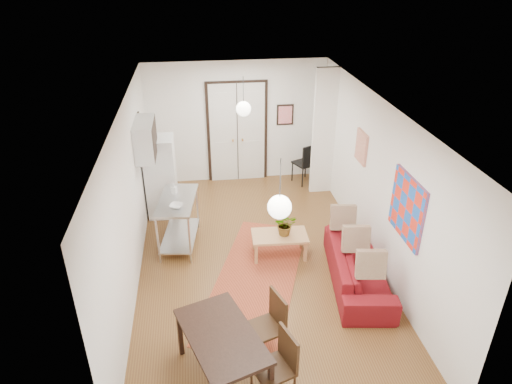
{
  "coord_description": "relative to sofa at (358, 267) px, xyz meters",
  "views": [
    {
      "loc": [
        -0.94,
        -6.76,
        5.01
      ],
      "look_at": [
        0.02,
        0.32,
        1.25
      ],
      "focal_mm": 32.0,
      "sensor_mm": 36.0,
      "label": 1
    }
  ],
  "objects": [
    {
      "name": "pendant_front",
      "position": [
        -1.6,
        -1.15,
        1.93
      ],
      "size": [
        0.3,
        0.3,
        0.8
      ],
      "color": "white",
      "rests_on": "ceiling"
    },
    {
      "name": "soap_bottle",
      "position": [
        -3.05,
        1.83,
        0.77
      ],
      "size": [
        0.12,
        0.12,
        0.2
      ],
      "primitive_type": "imported",
      "rotation": [
        0.0,
        0.0,
        -0.39
      ],
      "color": "teal",
      "rests_on": "kitchen_counter"
    },
    {
      "name": "coffee_table",
      "position": [
        -1.17,
        0.96,
        0.07
      ],
      "size": [
        1.04,
        0.61,
        0.45
      ],
      "rotation": [
        0.0,
        0.0,
        -0.05
      ],
      "color": "tan",
      "rests_on": "floor"
    },
    {
      "name": "painting_popart",
      "position": [
        0.47,
        -0.4,
        1.33
      ],
      "size": [
        0.05,
        1.0,
        1.0
      ],
      "primitive_type": "cube",
      "color": "red",
      "rests_on": "wall_right"
    },
    {
      "name": "wall_front",
      "position": [
        -1.6,
        -2.65,
        1.13
      ],
      "size": [
        4.2,
        0.02,
        2.9
      ],
      "primitive_type": "cube",
      "color": "white",
      "rests_on": "floor"
    },
    {
      "name": "dining_chair_near",
      "position": [
        -1.8,
        -1.24,
        0.24
      ],
      "size": [
        0.58,
        0.71,
        0.96
      ],
      "rotation": [
        0.0,
        0.0,
        -1.23
      ],
      "color": "#331F10",
      "rests_on": "floor"
    },
    {
      "name": "wall_left",
      "position": [
        -3.7,
        0.85,
        1.13
      ],
      "size": [
        0.02,
        7.0,
        2.9
      ],
      "primitive_type": "cube",
      "color": "white",
      "rests_on": "floor"
    },
    {
      "name": "floor",
      "position": [
        -1.6,
        0.85,
        -0.32
      ],
      "size": [
        7.0,
        7.0,
        0.0
      ],
      "primitive_type": "plane",
      "color": "brown",
      "rests_on": "ground"
    },
    {
      "name": "painting_abstract",
      "position": [
        0.47,
        1.65,
        1.48
      ],
      "size": [
        0.05,
        0.5,
        0.6
      ],
      "primitive_type": "cube",
      "color": "#F5E9CC",
      "rests_on": "wall_right"
    },
    {
      "name": "dining_chair_far",
      "position": [
        -1.8,
        -1.94,
        0.24
      ],
      "size": [
        0.58,
        0.71,
        0.96
      ],
      "rotation": [
        0.0,
        0.0,
        -1.23
      ],
      "color": "#331F10",
      "rests_on": "floor"
    },
    {
      "name": "dining_table",
      "position": [
        -2.4,
        -1.68,
        0.37
      ],
      "size": [
        1.23,
        1.59,
        0.78
      ],
      "rotation": [
        0.0,
        0.0,
        0.34
      ],
      "color": "black",
      "rests_on": "floor"
    },
    {
      "name": "potted_plant",
      "position": [
        -1.07,
        0.96,
        0.35
      ],
      "size": [
        0.41,
        0.36,
        0.44
      ],
      "primitive_type": "imported",
      "rotation": [
        0.0,
        0.0,
        -0.05
      ],
      "color": "#316E34",
      "rests_on": "coffee_table"
    },
    {
      "name": "wall_back",
      "position": [
        -1.6,
        4.35,
        1.13
      ],
      "size": [
        4.2,
        0.02,
        2.9
      ],
      "primitive_type": "cube",
      "color": "white",
      "rests_on": "floor"
    },
    {
      "name": "pendant_back",
      "position": [
        -1.6,
        2.85,
        1.93
      ],
      "size": [
        0.3,
        0.3,
        0.8
      ],
      "color": "white",
      "rests_on": "ceiling"
    },
    {
      "name": "ceiling",
      "position": [
        -1.6,
        0.85,
        2.58
      ],
      "size": [
        4.2,
        7.0,
        0.02
      ],
      "primitive_type": "cube",
      "color": "white",
      "rests_on": "wall_back"
    },
    {
      "name": "print_left",
      "position": [
        -3.67,
        2.85,
        1.63
      ],
      "size": [
        0.03,
        0.44,
        0.54
      ],
      "primitive_type": "cube",
      "color": "brown",
      "rests_on": "wall_left"
    },
    {
      "name": "kitchen_counter",
      "position": [
        -3.0,
        1.58,
        0.33
      ],
      "size": [
        0.82,
        1.36,
        0.99
      ],
      "rotation": [
        0.0,
        0.0,
        -0.14
      ],
      "color": "#B9BDBF",
      "rests_on": "floor"
    },
    {
      "name": "black_side_chair",
      "position": [
        -0.02,
        4.01,
        0.28
      ],
      "size": [
        0.62,
        0.64,
        1.02
      ],
      "rotation": [
        0.0,
        0.0,
        3.57
      ],
      "color": "black",
      "rests_on": "floor"
    },
    {
      "name": "wall_cabinet",
      "position": [
        -3.52,
        2.35,
        1.58
      ],
      "size": [
        0.35,
        1.0,
        0.7
      ],
      "primitive_type": "cube",
      "color": "silver",
      "rests_on": "wall_left"
    },
    {
      "name": "sofa",
      "position": [
        0.0,
        0.0,
        0.0
      ],
      "size": [
        2.3,
        1.16,
        0.64
      ],
      "primitive_type": "imported",
      "rotation": [
        0.0,
        0.0,
        1.43
      ],
      "color": "maroon",
      "rests_on": "floor"
    },
    {
      "name": "bowl",
      "position": [
        -3.0,
        1.28,
        0.69
      ],
      "size": [
        0.3,
        0.3,
        0.06
      ],
      "primitive_type": "imported",
      "rotation": [
        0.0,
        0.0,
        -0.39
      ],
      "color": "silver",
      "rests_on": "kitchen_counter"
    },
    {
      "name": "fridge",
      "position": [
        -3.35,
        2.81,
        0.55
      ],
      "size": [
        0.63,
        0.63,
        1.74
      ],
      "primitive_type": "cube",
      "rotation": [
        0.0,
        0.0,
        -0.02
      ],
      "color": "silver",
      "rests_on": "floor"
    },
    {
      "name": "stub_partition",
      "position": [
        0.25,
        3.4,
        1.13
      ],
      "size": [
        0.5,
        0.1,
        2.9
      ],
      "primitive_type": "cube",
      "color": "white",
      "rests_on": "floor"
    },
    {
      "name": "double_doors",
      "position": [
        -1.6,
        4.3,
        0.88
      ],
      "size": [
        1.44,
        0.06,
        2.5
      ],
      "primitive_type": "cube",
      "color": "silver",
      "rests_on": "wall_back"
    },
    {
      "name": "kilim_rug",
      "position": [
        -1.68,
        0.34,
        -0.32
      ],
      "size": [
        2.42,
        3.75,
        0.01
      ],
      "primitive_type": "cube",
      "rotation": [
        0.0,
        0.0,
        -0.34
      ],
      "color": "#B0492C",
      "rests_on": "floor"
    },
    {
      "name": "wall_right",
      "position": [
        0.5,
        0.85,
        1.13
      ],
      "size": [
        0.02,
        7.0,
        2.9
      ],
      "primitive_type": "cube",
      "color": "white",
      "rests_on": "floor"
    },
    {
      "name": "poster_back",
      "position": [
        -0.45,
        4.32,
        1.28
      ],
      "size": [
        0.4,
        0.03,
        0.5
      ],
      "primitive_type": "cube",
      "color": "red",
      "rests_on": "wall_back"
    }
  ]
}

